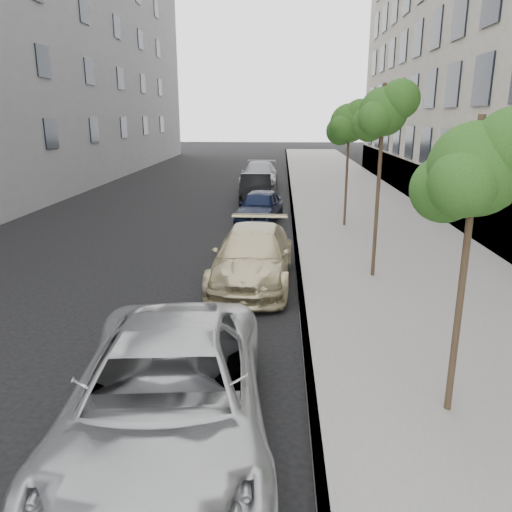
# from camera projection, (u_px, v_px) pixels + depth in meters

# --- Properties ---
(ground) EXTENTS (160.00, 160.00, 0.00)m
(ground) POSITION_uv_depth(u_px,v_px,m) (226.00, 478.00, 6.29)
(ground) COLOR black
(ground) RESTS_ON ground
(sidewalk) EXTENTS (6.40, 72.00, 0.14)m
(sidewalk) POSITION_uv_depth(u_px,v_px,m) (344.00, 192.00, 29.12)
(sidewalk) COLOR gray
(sidewalk) RESTS_ON ground
(curb) EXTENTS (0.15, 72.00, 0.14)m
(curb) POSITION_uv_depth(u_px,v_px,m) (290.00, 191.00, 29.27)
(curb) COLOR #9E9B93
(curb) RESTS_ON ground
(tree_near) EXTENTS (1.62, 1.42, 4.39)m
(tree_near) POSITION_uv_depth(u_px,v_px,m) (478.00, 169.00, 6.56)
(tree_near) COLOR #38281C
(tree_near) RESTS_ON sidewalk
(tree_mid) EXTENTS (1.60, 1.40, 5.13)m
(tree_mid) POSITION_uv_depth(u_px,v_px,m) (384.00, 112.00, 12.60)
(tree_mid) COLOR #38281C
(tree_mid) RESTS_ON sidewalk
(tree_far) EXTENTS (1.78, 1.58, 4.85)m
(tree_far) POSITION_uv_depth(u_px,v_px,m) (350.00, 123.00, 18.94)
(tree_far) COLOR #38281C
(tree_far) RESTS_ON sidewalk
(minivan) EXTENTS (3.17, 5.92, 1.58)m
(minivan) POSITION_uv_depth(u_px,v_px,m) (167.00, 397.00, 6.64)
(minivan) COLOR #BBBCC0
(minivan) RESTS_ON ground
(suv) EXTENTS (2.24, 5.14, 1.47)m
(suv) POSITION_uv_depth(u_px,v_px,m) (253.00, 256.00, 13.48)
(suv) COLOR beige
(suv) RESTS_ON ground
(sedan_blue) EXTENTS (2.17, 4.21, 1.37)m
(sedan_blue) POSITION_uv_depth(u_px,v_px,m) (260.00, 206.00, 21.00)
(sedan_blue) COLOR black
(sedan_blue) RESTS_ON ground
(sedan_black) EXTENTS (1.73, 4.51, 1.47)m
(sedan_black) POSITION_uv_depth(u_px,v_px,m) (256.00, 189.00, 25.66)
(sedan_black) COLOR black
(sedan_black) RESTS_ON ground
(sedan_rear) EXTENTS (2.28, 5.45, 1.57)m
(sedan_rear) POSITION_uv_depth(u_px,v_px,m) (259.00, 175.00, 30.96)
(sedan_rear) COLOR #95989C
(sedan_rear) RESTS_ON ground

